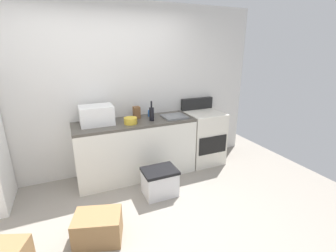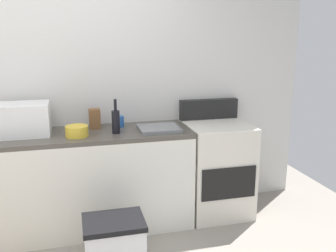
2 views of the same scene
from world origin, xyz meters
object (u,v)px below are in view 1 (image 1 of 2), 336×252
Objects in this scene: mixing_bowl at (131,121)px; storage_bin at (160,182)px; stove_oven at (203,136)px; coffee_mug at (150,113)px; cardboard_box_large at (98,227)px; wine_bottle at (152,114)px; microwave at (97,115)px; knife_block at (137,112)px.

mixing_bowl is 0.96m from storage_bin.
stove_oven is 2.39× the size of storage_bin.
cardboard_box_large is (-1.06, -1.31, -0.80)m from coffee_mug.
wine_bottle reaches higher than coffee_mug.
storage_bin is at bearing 29.56° from cardboard_box_large.
microwave is 1.00× the size of storage_bin.
mixing_bowl reaches higher than cardboard_box_large.
wine_bottle is 0.28m from knife_block.
knife_block is 0.39× the size of storage_bin.
mixing_bowl is at bearing -176.34° from wine_bottle.
stove_oven is 1.30m from storage_bin.
coffee_mug is 0.23m from knife_block.
storage_bin is (0.67, -0.72, -0.84)m from microwave.
mixing_bowl is at bearing 112.42° from storage_bin.
cardboard_box_large is at bearing -100.43° from microwave.
coffee_mug is (-0.92, 0.14, 0.48)m from stove_oven.
coffee_mug is 0.22× the size of storage_bin.
microwave is 0.85m from coffee_mug.
knife_block is (-0.23, -0.00, 0.04)m from coffee_mug.
wine_bottle is at bearing -174.56° from stove_oven.
coffee_mug is at bearing 50.93° from cardboard_box_large.
stove_oven is at bearing 30.60° from cardboard_box_large.
wine_bottle is 1.00m from storage_bin.
storage_bin is at bearing -100.36° from wine_bottle.
cardboard_box_large is at bearing -132.88° from wine_bottle.
knife_block is 0.30m from mixing_bowl.
storage_bin is (0.06, -0.80, -0.80)m from knife_block.
wine_bottle reaches higher than microwave.
wine_bottle is at bearing 3.66° from mixing_bowl.
storage_bin is (-0.16, -0.80, -0.76)m from coffee_mug.
wine_bottle is (0.78, -0.15, -0.03)m from microwave.
microwave is at bearing -174.26° from coffee_mug.
microwave is 1.53× the size of wine_bottle.
mixing_bowl is 1.48m from cardboard_box_large.
storage_bin is at bearing -101.64° from coffee_mug.
mixing_bowl is at bearing -123.46° from knife_block.
stove_oven reaches higher than coffee_mug.
knife_block is 1.76m from cardboard_box_large.
microwave is at bearing 133.24° from storage_bin.
coffee_mug is 1.11m from storage_bin.
coffee_mug is at bearing 5.74° from microwave.
microwave reaches higher than storage_bin.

